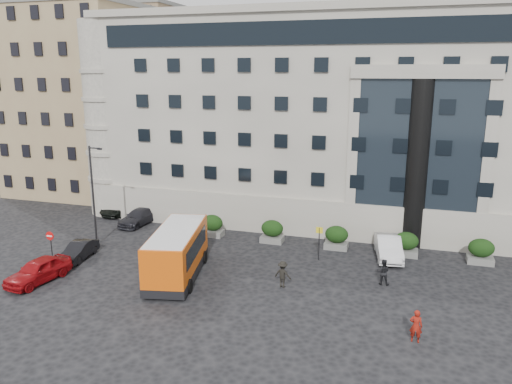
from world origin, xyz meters
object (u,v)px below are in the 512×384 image
parked_car_a (38,270)px  pedestrian_b (383,272)px  minibus (177,251)px  red_truck (151,193)px  bus_stop_sign (319,238)px  street_lamp (93,192)px  pedestrian_c (283,274)px  hedge_b (272,231)px  hedge_d (406,244)px  parked_car_d (123,207)px  pedestrian_a (416,326)px  hedge_a (212,225)px  white_taxi (389,247)px  hedge_e (481,251)px  parked_car_b (79,251)px  hedge_c (337,237)px  parked_car_c (139,217)px  no_entry_sign (50,240)px

parked_car_a → pedestrian_b: pedestrian_b is taller
minibus → red_truck: (-10.13, 14.97, -0.32)m
bus_stop_sign → street_lamp: bearing=-173.5°
bus_stop_sign → pedestrian_c: bus_stop_sign is taller
bus_stop_sign → red_truck: size_ratio=0.45×
hedge_b → street_lamp: (-13.14, -4.80, 3.44)m
hedge_d → minibus: size_ratio=0.22×
parked_car_a → parked_car_d: 16.06m
red_truck → pedestrian_a: bearing=-31.1°
hedge_a → pedestrian_b: size_ratio=1.07×
hedge_b → minibus: (-4.32, -8.52, 0.88)m
minibus → white_taxi: minibus is taller
hedge_e → parked_car_d: bearing=173.3°
hedge_d → minibus: bearing=-149.9°
parked_car_b → parked_car_a: bearing=-96.3°
hedge_c → pedestrian_a: hedge_c is taller
hedge_c → pedestrian_c: hedge_c is taller
minibus → red_truck: minibus is taller
red_truck → white_taxi: (23.63, -7.25, -0.68)m
bus_stop_sign → parked_car_a: bus_stop_sign is taller
minibus → parked_car_c: size_ratio=1.75×
minibus → hedge_a: bearing=84.0°
hedge_b → pedestrian_a: hedge_b is taller
street_lamp → hedge_a: bearing=31.2°
red_truck → pedestrian_c: red_truck is taller
red_truck → pedestrian_a: red_truck is taller
hedge_a → red_truck: (-9.25, 6.45, 0.56)m
hedge_c → hedge_d: size_ratio=1.00×
street_lamp → no_entry_sign: street_lamp is taller
hedge_c → parked_car_c: hedge_c is taller
hedge_e → parked_car_d: hedge_e is taller
street_lamp → parked_car_c: size_ratio=1.69×
minibus → bus_stop_sign: bearing=21.7°
hedge_b → white_taxi: size_ratio=0.37×
hedge_c → parked_car_a: size_ratio=0.40×
hedge_c → street_lamp: 19.27m
hedge_e → no_entry_sign: 31.09m
no_entry_sign → parked_car_d: size_ratio=0.47×
hedge_b → parked_car_b: size_ratio=0.48×
minibus → hedge_c: bearing=29.9°
red_truck → pedestrian_a: 31.84m
hedge_c → street_lamp: bearing=-165.3°
hedge_d → parked_car_a: 26.04m
hedge_d → no_entry_sign: 26.15m
hedge_e → parked_car_d: size_ratio=0.37×
parked_car_b → bus_stop_sign: bearing=9.9°
parked_car_d → pedestrian_b: size_ratio=2.87×
pedestrian_c → bus_stop_sign: bearing=-94.0°
hedge_c → hedge_d: (5.20, 0.00, 0.00)m
parked_car_b → white_taxi: white_taxi is taller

